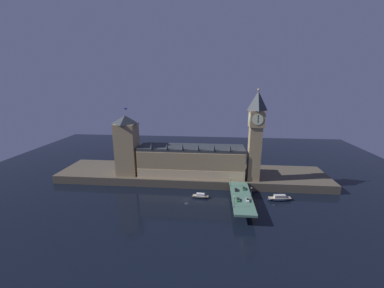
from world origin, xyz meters
name	(u,v)px	position (x,y,z in m)	size (l,w,h in m)	color
ground_plane	(186,200)	(0.00, 0.00, 0.00)	(400.00, 400.00, 0.00)	black
embankment	(192,175)	(0.00, 39.00, 3.22)	(220.00, 42.00, 6.43)	#4C4438
parliament_hall	(191,161)	(0.56, 31.62, 18.12)	(82.59, 22.59, 28.13)	#9E845B
clock_tower	(256,133)	(48.43, 25.89, 42.52)	(10.87, 10.98, 68.15)	#9E845B
victoria_tower	(127,145)	(-50.80, 29.38, 30.41)	(16.08, 16.08, 53.72)	#9E845B
bridge	(241,199)	(36.72, -5.00, 5.43)	(12.86, 46.00, 7.36)	#4C7560
car_northbound_lead	(236,190)	(33.89, 2.87, 8.00)	(1.87, 4.43, 1.38)	black
car_northbound_trail	(238,199)	(33.89, -11.12, 8.04)	(1.96, 4.69, 1.45)	#235633
car_southbound_lead	(247,200)	(39.55, -11.37, 8.09)	(1.85, 4.49, 1.57)	white
car_southbound_trail	(244,188)	(39.55, 5.39, 8.02)	(1.95, 4.53, 1.42)	#235633
pedestrian_near_rail	(234,202)	(31.06, -15.34, 8.28)	(0.38, 0.38, 1.74)	black
pedestrian_mid_walk	(252,198)	(42.38, -9.42, 8.23)	(0.38, 0.38, 1.66)	black
street_lamp_near	(234,200)	(30.66, -19.72, 11.86)	(1.34, 0.60, 7.21)	#2D3333
street_lamp_mid	(251,191)	(42.78, -5.00, 11.33)	(1.34, 0.60, 6.35)	#2D3333
street_lamp_far	(231,181)	(30.66, 9.72, 11.60)	(1.34, 0.60, 6.78)	#2D3333
boat_upstream	(201,196)	(9.62, 4.29, 1.25)	(12.70, 4.51, 3.41)	#28282D
boat_downstream	(280,198)	(64.04, 5.68, 1.46)	(17.58, 6.28, 4.00)	#1E2842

